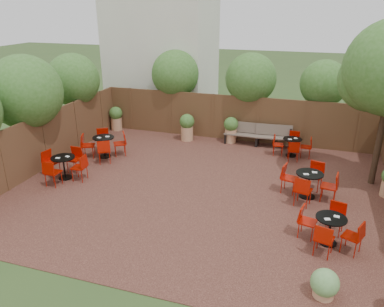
% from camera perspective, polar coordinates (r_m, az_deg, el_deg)
% --- Properties ---
extents(ground, '(80.00, 80.00, 0.00)m').
position_cam_1_polar(ground, '(12.31, 1.69, -5.44)').
color(ground, '#354F23').
rests_on(ground, ground).
extents(courtyard_paving, '(12.00, 10.00, 0.02)m').
position_cam_1_polar(courtyard_paving, '(12.31, 1.69, -5.39)').
color(courtyard_paving, '#391D17').
rests_on(courtyard_paving, ground).
extents(fence_back, '(12.00, 0.08, 2.00)m').
position_cam_1_polar(fence_back, '(16.48, 6.56, 5.35)').
color(fence_back, '#51381E').
rests_on(fence_back, ground).
extents(fence_left, '(0.08, 10.00, 2.00)m').
position_cam_1_polar(fence_left, '(14.59, -21.55, 1.72)').
color(fence_left, '#51381E').
rests_on(fence_left, ground).
extents(neighbour_building, '(5.00, 4.00, 8.00)m').
position_cam_1_polar(neighbour_building, '(20.05, -4.50, 17.10)').
color(neighbour_building, silver).
rests_on(neighbour_building, ground).
extents(overhang_foliage, '(15.72, 10.42, 2.59)m').
position_cam_1_polar(overhang_foliage, '(14.01, -2.68, 9.71)').
color(overhang_foliage, '#346320').
rests_on(overhang_foliage, ground).
extents(park_bench_left, '(1.51, 0.51, 0.92)m').
position_cam_1_polar(park_bench_left, '(16.21, 7.66, 3.14)').
color(park_bench_left, brown).
rests_on(park_bench_left, courtyard_paving).
extents(park_bench_right, '(1.54, 0.59, 0.93)m').
position_cam_1_polar(park_bench_right, '(16.05, 12.28, 2.66)').
color(park_bench_right, brown).
rests_on(park_bench_right, courtyard_paving).
extents(bistro_tables, '(10.20, 7.26, 0.95)m').
position_cam_1_polar(bistro_tables, '(12.65, 1.51, -2.27)').
color(bistro_tables, black).
rests_on(bistro_tables, courtyard_paving).
extents(planters, '(11.87, 3.98, 1.18)m').
position_cam_1_polar(planters, '(15.92, 1.53, 3.47)').
color(planters, tan).
rests_on(planters, courtyard_paving).
extents(low_shrubs, '(2.36, 2.63, 0.63)m').
position_cam_1_polar(low_shrubs, '(9.24, 26.08, -15.98)').
color(low_shrubs, tan).
rests_on(low_shrubs, courtyard_paving).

